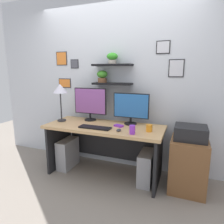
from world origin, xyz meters
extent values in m
plane|color=gray|center=(0.00, 0.00, 0.00)|extent=(8.00, 8.00, 0.00)
cube|color=silver|center=(0.00, 0.44, 1.35)|extent=(4.40, 0.04, 2.70)
cube|color=black|center=(0.00, 0.32, 1.32)|extent=(0.60, 0.20, 0.03)
cube|color=black|center=(0.00, 0.32, 1.59)|extent=(0.60, 0.20, 0.03)
cylinder|color=#B2A899|center=(0.00, 0.32, 1.64)|extent=(0.12, 0.12, 0.06)
ellipsoid|color=green|center=(0.00, 0.32, 1.71)|extent=(0.16, 0.16, 0.10)
cylinder|color=brown|center=(-0.16, 0.32, 1.37)|extent=(0.14, 0.14, 0.07)
ellipsoid|color=#3A8426|center=(-0.16, 0.32, 1.46)|extent=(0.16, 0.16, 0.11)
cube|color=black|center=(0.90, 0.42, 1.54)|extent=(0.20, 0.02, 0.24)
cube|color=silver|center=(0.90, 0.41, 1.54)|extent=(0.18, 0.00, 0.22)
cube|color=#2D2D33|center=(-0.91, 0.42, 1.30)|extent=(0.23, 0.02, 0.16)
cube|color=orange|center=(-0.91, 0.41, 1.30)|extent=(0.21, 0.00, 0.13)
cube|color=#2D2D33|center=(-0.95, 0.42, 1.71)|extent=(0.21, 0.02, 0.22)
cube|color=orange|center=(-0.95, 0.41, 1.71)|extent=(0.18, 0.00, 0.20)
cube|color=black|center=(0.71, 0.42, 1.82)|extent=(0.19, 0.02, 0.18)
cube|color=silver|center=(0.71, 0.41, 1.82)|extent=(0.16, 0.00, 0.15)
cube|color=#2D2D33|center=(-0.70, 0.42, 1.62)|extent=(0.14, 0.02, 0.14)
cube|color=#4C4C56|center=(-0.70, 0.41, 1.62)|extent=(0.12, 0.00, 0.12)
cube|color=tan|center=(0.00, 0.00, 0.73)|extent=(1.66, 0.68, 0.04)
cube|color=black|center=(-0.77, 0.00, 0.35)|extent=(0.04, 0.62, 0.71)
cube|color=black|center=(0.77, 0.00, 0.35)|extent=(0.04, 0.62, 0.71)
cube|color=black|center=(0.00, 0.30, 0.39)|extent=(1.46, 0.02, 0.50)
cylinder|color=black|center=(-0.33, 0.21, 0.76)|extent=(0.18, 0.18, 0.02)
cylinder|color=black|center=(-0.33, 0.21, 0.81)|extent=(0.03, 0.03, 0.10)
cube|color=black|center=(-0.33, 0.22, 1.05)|extent=(0.53, 0.02, 0.40)
cube|color=#8C4C99|center=(-0.33, 0.21, 1.05)|extent=(0.51, 0.00, 0.38)
cylinder|color=black|center=(0.33, 0.21, 0.76)|extent=(0.18, 0.18, 0.02)
cylinder|color=black|center=(0.33, 0.21, 0.81)|extent=(0.03, 0.03, 0.09)
cube|color=black|center=(0.33, 0.22, 1.02)|extent=(0.52, 0.02, 0.36)
cube|color=#2866B2|center=(0.33, 0.21, 1.02)|extent=(0.49, 0.00, 0.33)
cube|color=black|center=(-0.06, -0.17, 0.76)|extent=(0.44, 0.14, 0.02)
ellipsoid|color=#2D2D33|center=(0.28, -0.18, 0.77)|extent=(0.06, 0.09, 0.03)
cylinder|color=#2D2D33|center=(-0.71, 0.01, 0.76)|extent=(0.13, 0.13, 0.02)
cylinder|color=#2D2D33|center=(-0.71, 0.01, 0.98)|extent=(0.02, 0.02, 0.41)
cone|color=silver|center=(-0.71, 0.01, 1.25)|extent=(0.22, 0.22, 0.13)
cylinder|color=orange|center=(0.64, -0.05, 0.80)|extent=(0.08, 0.08, 0.09)
cube|color=purple|center=(0.21, 0.02, 0.76)|extent=(0.14, 0.11, 0.02)
cylinder|color=purple|center=(0.47, -0.23, 0.81)|extent=(0.07, 0.07, 0.11)
cube|color=brown|center=(1.14, 0.05, 0.34)|extent=(0.44, 0.50, 0.68)
cube|color=black|center=(1.14, 0.05, 0.76)|extent=(0.38, 0.34, 0.17)
cube|color=#99999E|center=(-0.64, 0.01, 0.23)|extent=(0.18, 0.40, 0.45)
cube|color=#99999E|center=(0.62, 0.01, 0.22)|extent=(0.18, 0.40, 0.44)
camera|label=1|loc=(1.07, -2.46, 1.50)|focal=31.55mm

